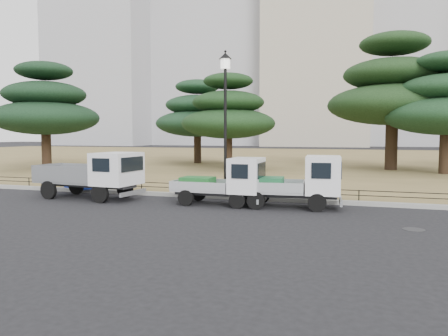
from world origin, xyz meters
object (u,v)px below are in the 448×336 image
(truck_kei_front, at_px, (225,181))
(truck_kei_rear, at_px, (298,182))
(truck_large, at_px, (93,173))
(street_lamp, at_px, (225,99))
(tarp_pile, at_px, (85,179))

(truck_kei_front, height_order, truck_kei_rear, truck_kei_rear)
(truck_large, distance_m, street_lamp, 6.09)
(truck_large, xyz_separation_m, street_lamp, (4.98, 1.88, 2.96))
(truck_large, bearing_deg, street_lamp, 25.50)
(truck_large, xyz_separation_m, truck_kei_front, (5.52, 0.17, -0.18))
(truck_kei_rear, bearing_deg, tarp_pile, 166.26)
(truck_kei_front, height_order, tarp_pile, truck_kei_front)
(truck_kei_rear, relative_size, tarp_pile, 1.98)
(truck_kei_rear, bearing_deg, truck_kei_front, 179.41)
(truck_large, distance_m, truck_kei_front, 5.53)
(truck_kei_front, relative_size, street_lamp, 0.58)
(truck_kei_rear, bearing_deg, street_lamp, 149.64)
(truck_kei_rear, distance_m, street_lamp, 4.67)
(street_lamp, bearing_deg, tarp_pile, 179.69)
(truck_kei_rear, bearing_deg, truck_large, 177.69)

